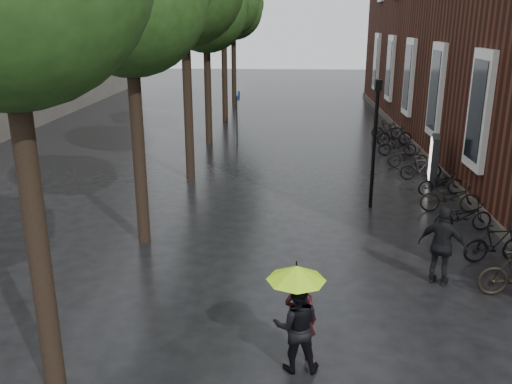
# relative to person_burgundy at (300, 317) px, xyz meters

# --- Properties ---
(street_trees) EXTENTS (4.33, 34.03, 8.91)m
(street_trees) POSITION_rel_person_burgundy_xyz_m (-3.91, 13.89, 5.57)
(street_trees) COLOR black
(street_trees) RESTS_ON ground
(person_burgundy) EXTENTS (0.65, 0.52, 1.54)m
(person_burgundy) POSITION_rel_person_burgundy_xyz_m (0.00, 0.00, 0.00)
(person_burgundy) COLOR black
(person_burgundy) RESTS_ON ground
(person_black) EXTENTS (0.80, 0.64, 1.61)m
(person_black) POSITION_rel_person_burgundy_xyz_m (-0.07, -0.33, 0.04)
(person_black) COLOR black
(person_black) RESTS_ON ground
(lime_umbrella) EXTENTS (0.98, 0.98, 1.45)m
(lime_umbrella) POSITION_rel_person_burgundy_xyz_m (-0.09, -0.26, 0.96)
(lime_umbrella) COLOR black
(lime_umbrella) RESTS_ON ground
(pedestrian_walking) EXTENTS (1.13, 0.92, 1.81)m
(pedestrian_walking) POSITION_rel_person_burgundy_xyz_m (3.15, 2.94, 0.13)
(pedestrian_walking) COLOR black
(pedestrian_walking) RESTS_ON ground
(parked_bicycles) EXTENTS (2.05, 16.53, 1.03)m
(parked_bicycles) POSITION_rel_person_burgundy_xyz_m (4.67, 10.11, -0.31)
(parked_bicycles) COLOR black
(parked_bicycles) RESTS_ON ground
(ad_lightbox) EXTENTS (0.26, 1.13, 1.71)m
(ad_lightbox) POSITION_rel_person_burgundy_xyz_m (4.95, 10.85, 0.09)
(ad_lightbox) COLOR black
(ad_lightbox) RESTS_ON ground
(lamp_post) EXTENTS (0.20, 0.20, 3.94)m
(lamp_post) POSITION_rel_person_burgundy_xyz_m (2.37, 8.06, 1.62)
(lamp_post) COLOR black
(lamp_post) RESTS_ON ground
(cycle_sign) EXTENTS (0.13, 0.46, 2.55)m
(cycle_sign) POSITION_rel_person_burgundy_xyz_m (-2.53, 16.40, 0.92)
(cycle_sign) COLOR #262628
(cycle_sign) RESTS_ON ground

